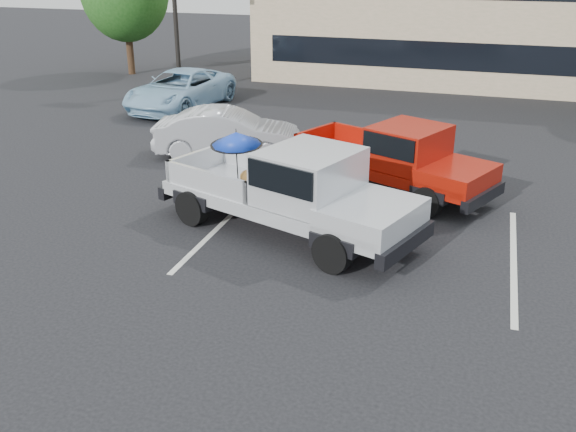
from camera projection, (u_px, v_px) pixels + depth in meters
name	position (u px, v px, depth m)	size (l,w,h in m)	color
ground	(336.00, 286.00, 11.30)	(90.00, 90.00, 0.00)	black
stripe_left	(223.00, 223.00, 13.90)	(0.12, 5.00, 0.01)	silver
stripe_right	(514.00, 261.00, 12.22)	(0.12, 5.00, 0.01)	silver
motel_building	(497.00, 4.00, 27.93)	(20.40, 8.40, 6.30)	tan
silver_pickup	(299.00, 188.00, 12.90)	(6.02, 3.75, 2.06)	black
red_pickup	(402.00, 157.00, 15.23)	(5.42, 3.72, 1.69)	black
silver_sedan	(228.00, 133.00, 18.07)	(1.43, 4.09, 1.35)	#B5B7BD
blue_suv	(180.00, 90.00, 23.49)	(2.29, 4.97, 1.38)	#93BFDC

